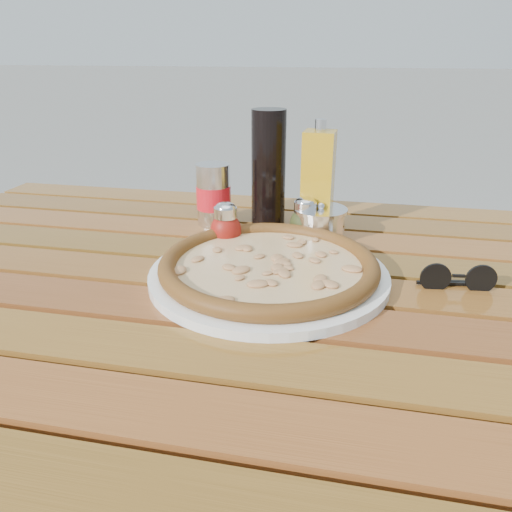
% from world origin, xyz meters
% --- Properties ---
extents(table, '(1.40, 0.90, 0.75)m').
position_xyz_m(table, '(0.00, -0.00, 0.67)').
color(table, '#39220D').
rests_on(table, ground).
extents(plate, '(0.42, 0.42, 0.01)m').
position_xyz_m(plate, '(0.02, 0.01, 0.76)').
color(plate, white).
rests_on(plate, table).
extents(pizza, '(0.44, 0.44, 0.03)m').
position_xyz_m(pizza, '(0.02, 0.01, 0.77)').
color(pizza, beige).
rests_on(pizza, plate).
extents(pepper_shaker, '(0.06, 0.06, 0.08)m').
position_xyz_m(pepper_shaker, '(-0.08, 0.12, 0.79)').
color(pepper_shaker, '#A21B12').
rests_on(pepper_shaker, table).
extents(oregano_shaker, '(0.05, 0.05, 0.08)m').
position_xyz_m(oregano_shaker, '(0.06, 0.18, 0.79)').
color(oregano_shaker, '#353C18').
rests_on(oregano_shaker, table).
extents(dark_bottle, '(0.09, 0.09, 0.22)m').
position_xyz_m(dark_bottle, '(-0.03, 0.27, 0.86)').
color(dark_bottle, black).
rests_on(dark_bottle, table).
extents(soda_can, '(0.08, 0.08, 0.12)m').
position_xyz_m(soda_can, '(-0.13, 0.24, 0.81)').
color(soda_can, silver).
rests_on(soda_can, table).
extents(olive_oil_cruet, '(0.06, 0.06, 0.21)m').
position_xyz_m(olive_oil_cruet, '(0.07, 0.23, 0.85)').
color(olive_oil_cruet, '#BD8B14').
rests_on(olive_oil_cruet, table).
extents(parmesan_tin, '(0.13, 0.13, 0.07)m').
position_xyz_m(parmesan_tin, '(0.08, 0.19, 0.78)').
color(parmesan_tin, white).
rests_on(parmesan_tin, table).
extents(sunglasses, '(0.11, 0.04, 0.04)m').
position_xyz_m(sunglasses, '(0.30, 0.03, 0.77)').
color(sunglasses, black).
rests_on(sunglasses, table).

